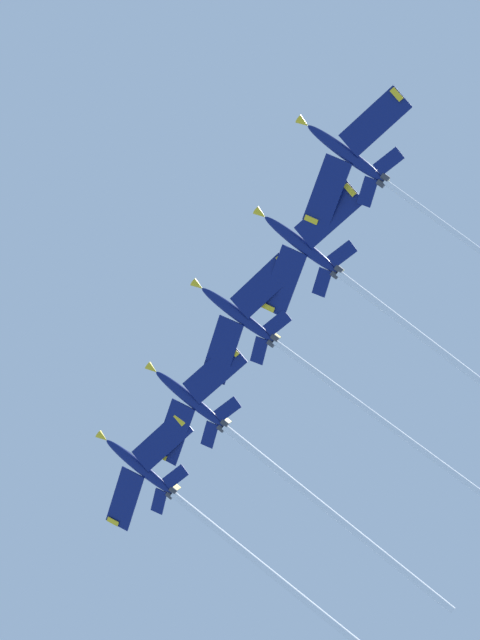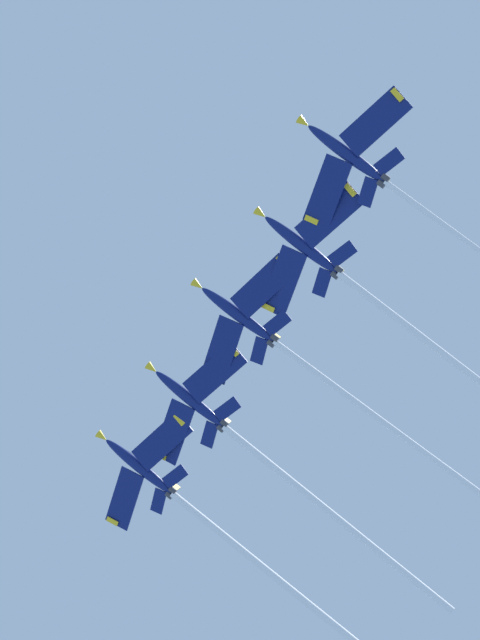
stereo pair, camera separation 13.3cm
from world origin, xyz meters
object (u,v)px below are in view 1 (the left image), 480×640
(jet_inner_left, at_px, (362,291))
(jet_centre, at_px, (297,358))
(jet_inner_right, at_px, (251,448))
(jet_far_left, at_px, (388,184))
(jet_far_right, at_px, (207,522))

(jet_inner_left, distance_m, jet_centre, 12.56)
(jet_inner_right, bearing_deg, jet_centre, 176.41)
(jet_far_left, distance_m, jet_far_right, 52.13)
(jet_far_left, bearing_deg, jet_inner_right, -3.10)
(jet_inner_left, relative_size, jet_far_right, 0.90)
(jet_inner_left, xyz_separation_m, jet_inner_right, (26.40, 1.63, -0.05))
(jet_inner_left, distance_m, jet_far_right, 38.85)
(jet_centre, bearing_deg, jet_far_right, -1.58)
(jet_far_left, xyz_separation_m, jet_inner_left, (13.23, -3.78, -1.68))
(jet_inner_right, relative_size, jet_far_right, 0.95)
(jet_inner_left, xyz_separation_m, jet_far_right, (38.80, 1.78, -0.86))
(jet_centre, bearing_deg, jet_far_left, 177.17)
(jet_far_left, xyz_separation_m, jet_centre, (25.51, -1.26, -0.84))
(jet_far_right, bearing_deg, jet_inner_left, -177.37)
(jet_far_left, relative_size, jet_inner_left, 0.96)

